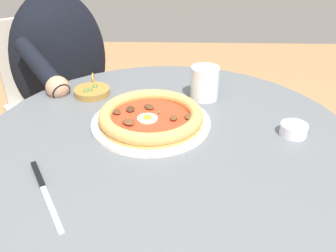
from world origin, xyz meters
name	(u,v)px	position (x,y,z in m)	size (l,w,h in m)	color
dining_table	(168,189)	(0.00, 0.00, 0.54)	(0.92, 0.92, 0.72)	#565B60
pizza_on_plate	(151,117)	(0.05, 0.05, 0.74)	(0.30, 0.30, 0.04)	white
water_glass	(204,85)	(0.21, -0.10, 0.76)	(0.08, 0.08, 0.09)	silver
steak_knife	(42,184)	(-0.20, 0.24, 0.72)	(0.20, 0.12, 0.01)	silver
ramekin_capers	(294,129)	(0.01, -0.30, 0.73)	(0.06, 0.06, 0.03)	white
olive_pan	(92,91)	(0.22, 0.23, 0.73)	(0.13, 0.10, 0.04)	olive
diner_person	(67,106)	(0.54, 0.42, 0.51)	(0.58, 0.44, 1.14)	#282833
cafe_chair_diner	(55,95)	(0.65, 0.51, 0.51)	(0.55, 0.55, 0.82)	beige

